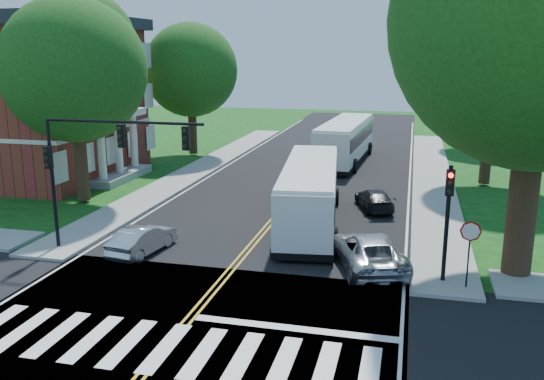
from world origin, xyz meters
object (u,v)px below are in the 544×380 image
(bus_follow, at_px, (345,140))
(hatchback, at_px, (143,239))
(signal_nw, at_px, (99,154))
(bus_lead, at_px, (310,192))
(dark_sedan, at_px, (374,199))
(suv, at_px, (369,251))
(signal_ne, at_px, (448,208))

(bus_follow, bearing_deg, hatchback, 78.62)
(signal_nw, distance_m, bus_lead, 10.54)
(bus_follow, xyz_separation_m, dark_sedan, (3.21, -13.46, -1.14))
(bus_follow, distance_m, dark_sedan, 13.89)
(bus_follow, bearing_deg, suv, 102.41)
(signal_nw, height_order, bus_lead, signal_nw)
(hatchback, xyz_separation_m, dark_sedan, (9.25, 9.58, -0.05))
(bus_lead, height_order, bus_follow, bus_follow)
(signal_nw, bearing_deg, suv, 5.42)
(signal_nw, bearing_deg, hatchback, 16.67)
(suv, bearing_deg, hatchback, -14.52)
(bus_lead, height_order, hatchback, bus_lead)
(signal_nw, height_order, dark_sedan, signal_nw)
(bus_follow, height_order, hatchback, bus_follow)
(signal_nw, bearing_deg, signal_ne, 0.05)
(bus_lead, height_order, dark_sedan, bus_lead)
(bus_lead, relative_size, suv, 2.40)
(bus_lead, bearing_deg, hatchback, 37.08)
(signal_nw, distance_m, suv, 11.82)
(signal_nw, relative_size, dark_sedan, 1.85)
(signal_nw, xyz_separation_m, bus_lead, (7.80, 6.53, -2.74))
(dark_sedan, bearing_deg, suv, 74.95)
(bus_lead, relative_size, dark_sedan, 3.13)
(hatchback, height_order, suv, suv)
(signal_ne, height_order, dark_sedan, signal_ne)
(signal_nw, bearing_deg, bus_follow, 72.11)
(hatchback, bearing_deg, bus_follow, -96.36)
(bus_lead, bearing_deg, dark_sedan, -137.49)
(bus_follow, bearing_deg, dark_sedan, 106.72)
(bus_follow, height_order, suv, bus_follow)
(signal_ne, xyz_separation_m, suv, (-2.87, 1.05, -2.25))
(bus_lead, xyz_separation_m, bus_follow, (-0.21, 16.98, 0.08))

